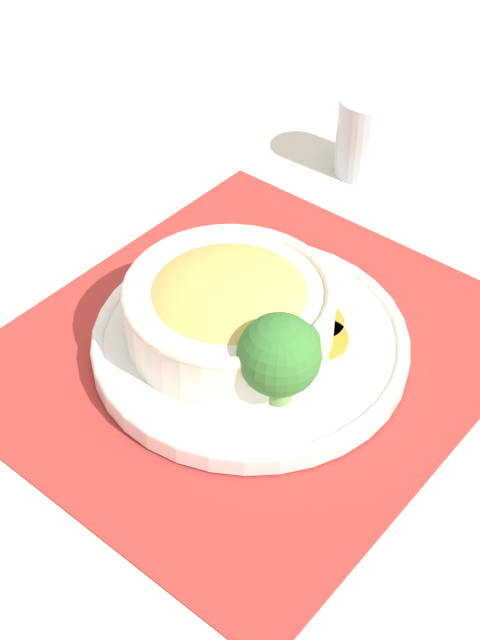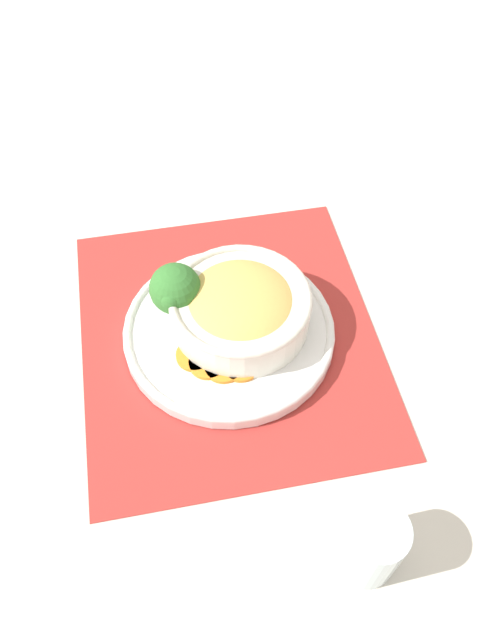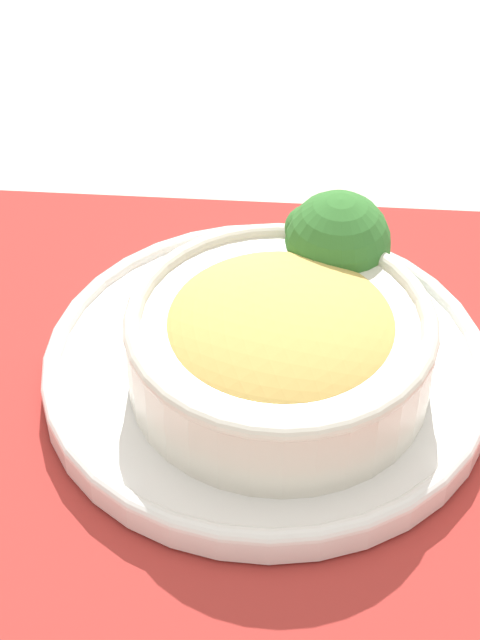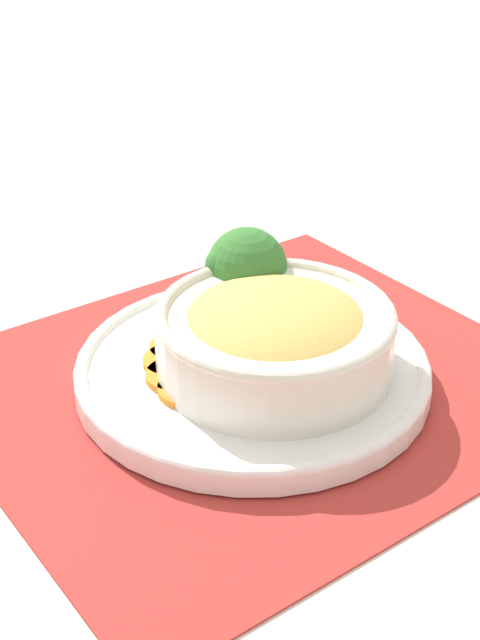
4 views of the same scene
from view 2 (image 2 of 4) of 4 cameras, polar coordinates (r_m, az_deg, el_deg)
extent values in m
plane|color=beige|center=(0.83, -1.00, -1.57)|extent=(4.00, 4.00, 0.00)
cube|color=#B2332D|center=(0.83, -1.00, -1.50)|extent=(0.46, 0.42, 0.00)
cylinder|color=white|center=(0.82, -1.01, -1.09)|extent=(0.28, 0.28, 0.02)
torus|color=white|center=(0.82, -1.02, -0.77)|extent=(0.28, 0.28, 0.01)
cylinder|color=silver|center=(0.81, 0.02, 0.90)|extent=(0.18, 0.18, 0.05)
torus|color=silver|center=(0.79, 0.02, 1.99)|extent=(0.18, 0.18, 0.01)
ellipsoid|color=#E0B75B|center=(0.80, 0.02, 1.44)|extent=(0.15, 0.15, 0.05)
cylinder|color=#759E51|center=(0.83, -5.73, 1.26)|extent=(0.02, 0.02, 0.02)
sphere|color=#387A33|center=(0.80, -5.94, 2.87)|extent=(0.07, 0.07, 0.07)
sphere|color=#387A33|center=(0.79, -6.31, 1.98)|extent=(0.03, 0.03, 0.03)
sphere|color=#387A33|center=(0.81, -5.71, 4.00)|extent=(0.03, 0.03, 0.03)
cylinder|color=orange|center=(0.79, -4.13, -3.20)|extent=(0.05, 0.05, 0.01)
cylinder|color=orange|center=(0.79, -2.93, -3.91)|extent=(0.05, 0.05, 0.01)
cylinder|color=orange|center=(0.78, -1.50, -4.24)|extent=(0.05, 0.05, 0.01)
cylinder|color=orange|center=(0.78, 0.00, -4.15)|extent=(0.05, 0.05, 0.01)
cylinder|color=silver|center=(0.68, 11.87, -19.43)|extent=(0.07, 0.07, 0.09)
cylinder|color=silver|center=(0.69, 11.63, -19.84)|extent=(0.06, 0.06, 0.05)
camera|label=1|loc=(0.96, -36.12, 38.57)|focal=50.00mm
camera|label=3|loc=(0.77, 41.14, 27.27)|focal=60.00mm
camera|label=4|loc=(0.63, 54.84, 0.38)|focal=50.00mm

